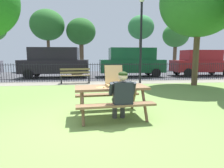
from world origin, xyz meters
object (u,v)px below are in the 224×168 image
object	(u,v)px
park_bench_center	(75,76)
parked_car_right	(132,62)
pizza_box_open	(115,82)
adult_at_table	(122,94)
far_tree_midleft	(47,25)
parked_car_center	(55,62)
pizza_slice_on_table	(101,87)
parked_car_far_right	(201,63)
far_tree_right	(176,36)
lamp_post_walkway	(141,33)
tree_near_table	(199,1)
far_tree_midright	(141,28)
far_tree_center	(81,32)
picnic_table_foreground	(111,93)

from	to	relation	value
park_bench_center	parked_car_right	size ratio (longest dim) A/B	0.35
pizza_box_open	adult_at_table	xyz separation A→B (m)	(0.08, -0.59, -0.21)
far_tree_midleft	parked_car_right	bearing A→B (deg)	-42.79
parked_car_center	pizza_slice_on_table	bearing A→B (deg)	-73.59
parked_car_far_right	far_tree_right	size ratio (longest dim) A/B	0.89
pizza_box_open	far_tree_midleft	bearing A→B (deg)	107.22
lamp_post_walkway	parked_car_far_right	size ratio (longest dim) A/B	1.05
tree_near_table	park_bench_center	bearing A→B (deg)	167.91
tree_near_table	far_tree_midright	size ratio (longest dim) A/B	1.03
pizza_box_open	park_bench_center	world-z (taller)	pizza_box_open
park_bench_center	far_tree_midleft	xyz separation A→B (m)	(-3.37, 9.72, 4.12)
lamp_post_walkway	far_tree_midright	bearing A→B (deg)	75.24
lamp_post_walkway	far_tree_center	size ratio (longest dim) A/B	0.87
pizza_box_open	parked_car_right	distance (m)	9.23
lamp_post_walkway	parked_car_far_right	bearing A→B (deg)	30.06
far_tree_center	adult_at_table	bearing A→B (deg)	-84.40
parked_car_right	far_tree_midleft	world-z (taller)	far_tree_midleft
far_tree_center	pizza_box_open	bearing A→B (deg)	-84.48
parked_car_center	tree_near_table	bearing A→B (deg)	-29.32
adult_at_table	parked_car_center	distance (m)	10.02
adult_at_table	parked_car_center	size ratio (longest dim) A/B	0.26
pizza_slice_on_table	parked_car_center	distance (m)	9.54
picnic_table_foreground	far_tree_center	world-z (taller)	far_tree_center
pizza_slice_on_table	adult_at_table	bearing A→B (deg)	-39.04
parked_car_right	far_tree_right	size ratio (longest dim) A/B	0.93
far_tree_midleft	far_tree_right	distance (m)	13.53
far_tree_center	far_tree_right	bearing A→B (deg)	0.00
park_bench_center	parked_car_center	bearing A→B (deg)	117.58
picnic_table_foreground	pizza_slice_on_table	xyz separation A→B (m)	(-0.25, -0.13, 0.18)
far_tree_right	far_tree_midright	bearing A→B (deg)	-180.00
lamp_post_walkway	far_tree_right	xyz separation A→B (m)	(6.50, 9.90, 0.88)
adult_at_table	far_tree_right	distance (m)	18.56
park_bench_center	lamp_post_walkway	distance (m)	4.34
parked_car_right	far_tree_midright	world-z (taller)	far_tree_midright
picnic_table_foreground	far_tree_midright	distance (m)	16.87
far_tree_midleft	far_tree_right	xyz separation A→B (m)	(13.50, 0.00, -0.88)
picnic_table_foreground	far_tree_midright	bearing A→B (deg)	72.68
picnic_table_foreground	lamp_post_walkway	bearing A→B (deg)	68.48
picnic_table_foreground	tree_near_table	bearing A→B (deg)	43.52
far_tree_midleft	far_tree_midright	size ratio (longest dim) A/B	1.06
lamp_post_walkway	far_tree_midright	xyz separation A→B (m)	(2.61, 9.90, 1.67)
park_bench_center	far_tree_right	world-z (taller)	far_tree_right
pizza_box_open	far_tree_midright	bearing A→B (deg)	72.94
parked_car_center	far_tree_midleft	xyz separation A→B (m)	(-1.77, 6.66, 3.44)
parked_car_center	far_tree_right	world-z (taller)	far_tree_right
pizza_slice_on_table	park_bench_center	distance (m)	6.20
far_tree_center	far_tree_midleft	bearing A→B (deg)	180.00
tree_near_table	parked_car_right	xyz separation A→B (m)	(-2.39, 4.39, -3.08)
pizza_box_open	pizza_slice_on_table	bearing A→B (deg)	-147.72
far_tree_center	far_tree_midright	bearing A→B (deg)	0.00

